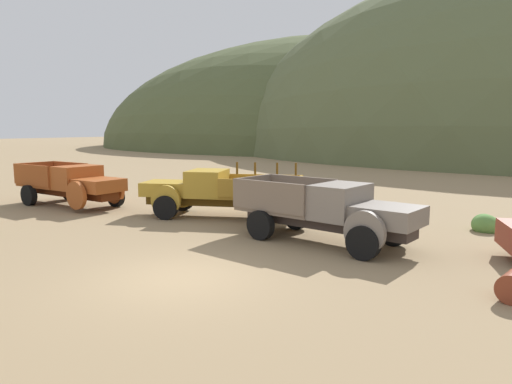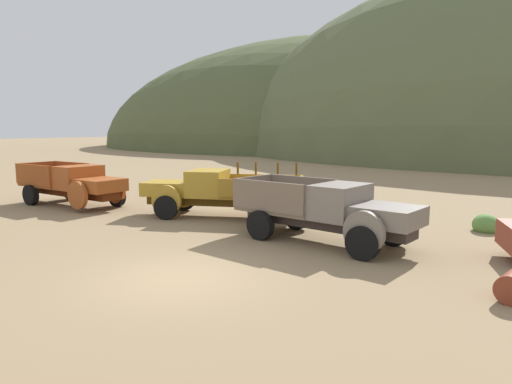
{
  "view_description": "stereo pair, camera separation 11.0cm",
  "coord_description": "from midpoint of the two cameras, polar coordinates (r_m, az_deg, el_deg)",
  "views": [
    {
      "loc": [
        6.79,
        -8.41,
        3.56
      ],
      "look_at": [
        -0.59,
        4.85,
        1.46
      ],
      "focal_mm": 32.29,
      "sensor_mm": 36.0,
      "label": 1
    },
    {
      "loc": [
        6.89,
        -8.36,
        3.56
      ],
      "look_at": [
        -0.59,
        4.85,
        1.46
      ],
      "focal_mm": 32.29,
      "sensor_mm": 36.0,
      "label": 2
    }
  ],
  "objects": [
    {
      "name": "truck_oxide_orange",
      "position": [
        22.6,
        -21.13,
        0.91
      ],
      "size": [
        6.04,
        2.67,
        1.91
      ],
      "rotation": [
        0.0,
        0.0,
        -0.09
      ],
      "color": "#51220D",
      "rests_on": "ground"
    },
    {
      "name": "ground_plane",
      "position": [
        11.39,
        -9.34,
        -10.44
      ],
      "size": [
        300.0,
        300.0,
        0.0
      ],
      "primitive_type": "plane",
      "color": "#937A56"
    },
    {
      "name": "bush_between_trucks",
      "position": [
        18.02,
        26.89,
        -3.73
      ],
      "size": [
        1.03,
        1.01,
        0.77
      ],
      "color": "#5B8E42",
      "rests_on": "ground"
    },
    {
      "name": "truck_primer_gray",
      "position": [
        14.33,
        10.02,
        -2.49
      ],
      "size": [
        6.15,
        3.11,
        1.91
      ],
      "rotation": [
        0.0,
        0.0,
        -0.19
      ],
      "color": "#3D322D",
      "rests_on": "ground"
    },
    {
      "name": "truck_mustard",
      "position": [
        18.8,
        -5.44,
        0.01
      ],
      "size": [
        6.7,
        3.87,
        2.16
      ],
      "rotation": [
        0.0,
        0.0,
        3.46
      ],
      "color": "#593D12",
      "rests_on": "ground"
    },
    {
      "name": "hill_far_left",
      "position": [
        92.03,
        8.44,
        5.57
      ],
      "size": [
        93.5,
        70.42,
        40.77
      ],
      "primitive_type": "ellipsoid",
      "color": "#4C5633",
      "rests_on": "ground"
    }
  ]
}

